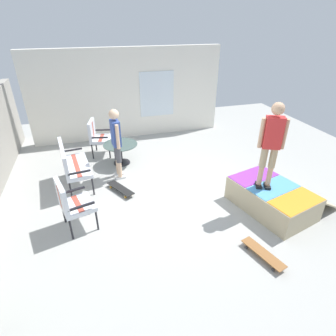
% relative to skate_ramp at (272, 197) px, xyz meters
% --- Properties ---
extents(ground_plane, '(12.00, 12.00, 0.10)m').
position_rel_skate_ramp_xyz_m(ground_plane, '(1.00, 1.62, -0.31)').
color(ground_plane, '#A8A8A3').
extents(house_facade, '(0.23, 6.00, 2.76)m').
position_rel_skate_ramp_xyz_m(house_facade, '(4.80, 2.11, 1.12)').
color(house_facade, white).
rests_on(house_facade, ground_plane).
extents(skate_ramp, '(1.96, 2.08, 0.52)m').
position_rel_skate_ramp_xyz_m(skate_ramp, '(0.00, 0.00, 0.00)').
color(skate_ramp, tan).
rests_on(skate_ramp, ground_plane).
extents(patio_bench, '(1.31, 0.71, 1.02)m').
position_rel_skate_ramp_xyz_m(patio_bench, '(2.08, 3.94, 0.35)').
color(patio_bench, black).
rests_on(patio_bench, ground_plane).
extents(patio_chair_near_house, '(0.73, 0.67, 1.02)m').
position_rel_skate_ramp_xyz_m(patio_chair_near_house, '(3.61, 3.26, 0.35)').
color(patio_chair_near_house, black).
rests_on(patio_chair_near_house, ground_plane).
extents(patio_chair_by_wall, '(0.74, 0.70, 1.02)m').
position_rel_skate_ramp_xyz_m(patio_chair_by_wall, '(0.50, 3.91, 0.35)').
color(patio_chair_by_wall, black).
rests_on(patio_chair_by_wall, ground_plane).
extents(patio_table, '(0.90, 0.90, 0.57)m').
position_rel_skate_ramp_xyz_m(patio_table, '(2.88, 2.70, 0.14)').
color(patio_table, black).
rests_on(patio_table, ground_plane).
extents(person_watching, '(0.48, 0.27, 1.73)m').
position_rel_skate_ramp_xyz_m(person_watching, '(2.17, 2.85, 0.75)').
color(person_watching, silver).
rests_on(person_watching, ground_plane).
extents(person_skater, '(0.34, 0.44, 1.71)m').
position_rel_skate_ramp_xyz_m(person_skater, '(0.08, 0.23, 1.26)').
color(person_skater, black).
rests_on(person_skater, skate_ramp).
extents(skateboard_by_bench, '(0.80, 0.56, 0.10)m').
position_rel_skate_ramp_xyz_m(skateboard_by_bench, '(1.49, 2.92, -0.18)').
color(skateboard_by_bench, black).
rests_on(skateboard_by_bench, ground_plane).
extents(skateboard_spare, '(0.82, 0.41, 0.10)m').
position_rel_skate_ramp_xyz_m(skateboard_spare, '(-1.13, 0.93, -0.18)').
color(skateboard_spare, brown).
rests_on(skateboard_spare, ground_plane).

